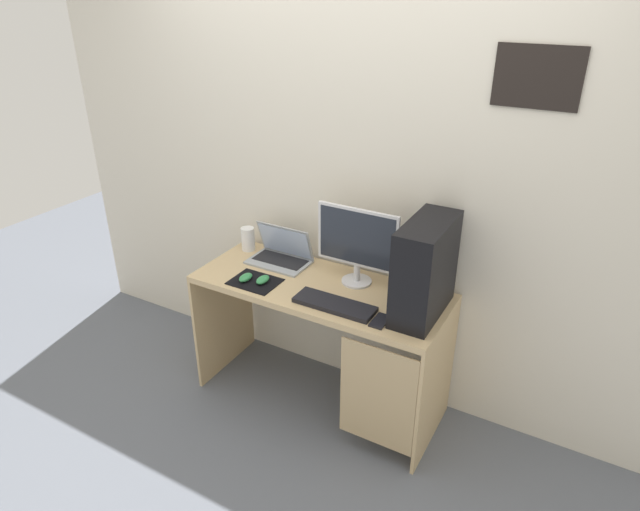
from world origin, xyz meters
name	(u,v)px	position (x,y,z in m)	size (l,w,h in m)	color
ground_plane	(320,397)	(0.00, 0.00, 0.00)	(8.00, 8.00, 0.00)	slate
wall_back	(349,174)	(0.00, 0.32, 1.30)	(4.00, 0.05, 2.60)	beige
desk	(322,313)	(0.02, -0.01, 0.61)	(1.39, 0.55, 0.77)	tan
pc_tower	(425,269)	(0.56, 0.02, 1.01)	(0.19, 0.44, 0.48)	black
monitor	(357,243)	(0.15, 0.12, 1.00)	(0.46, 0.16, 0.43)	silver
laptop	(281,254)	(-0.34, 0.14, 0.81)	(0.35, 0.22, 0.21)	#9EA3A8
speaker	(248,239)	(-0.59, 0.17, 0.84)	(0.08, 0.08, 0.14)	white
keyboard	(335,305)	(0.17, -0.15, 0.78)	(0.42, 0.14, 0.02)	black
mousepad	(255,282)	(-0.33, -0.14, 0.77)	(0.26, 0.20, 0.01)	black
mouse_left	(263,280)	(-0.28, -0.13, 0.79)	(0.06, 0.10, 0.03)	#338C4C
mouse_right	(246,277)	(-0.38, -0.16, 0.79)	(0.06, 0.10, 0.03)	#338C4C
cell_phone	(380,321)	(0.42, -0.16, 0.77)	(0.07, 0.13, 0.01)	black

